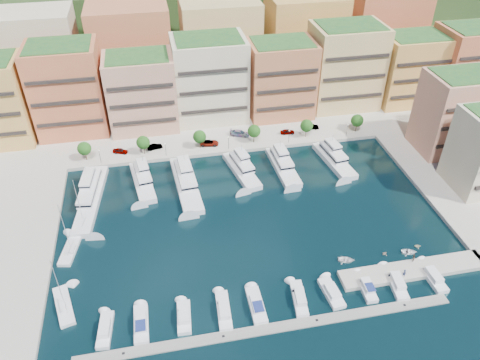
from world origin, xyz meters
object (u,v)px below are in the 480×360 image
Objects in this scene: tree_0 at (84,149)px; car_0 at (120,151)px; lamppost_3 at (289,134)px; cruiser_2 at (184,317)px; cruiser_3 at (224,311)px; sailboat_2 at (84,224)px; sailboat_0 at (64,306)px; lamppost_4 at (347,128)px; lamppost_0 at (99,154)px; cruiser_1 at (141,324)px; tree_2 at (200,137)px; yacht_3 at (241,168)px; tender_0 at (346,260)px; yacht_1 at (142,180)px; yacht_4 at (282,165)px; cruiser_0 at (105,330)px; tree_5 at (357,121)px; cruiser_5 at (299,299)px; yacht_0 at (91,195)px; tree_4 at (307,126)px; lamppost_2 at (229,141)px; car_1 at (155,147)px; cruiser_8 at (396,283)px; cruiser_7 at (366,288)px; lamppost_1 at (165,147)px; car_5 at (311,127)px; person_0 at (404,273)px; yacht_5 at (333,158)px; tender_1 at (385,253)px; cruiser_9 at (432,277)px; sailboat_1 at (71,249)px; tender_3 at (418,246)px; car_4 at (287,132)px; yacht_2 at (186,181)px; car_3 at (240,133)px; cruiser_4 at (256,306)px; person_1 at (413,258)px; tree_1 at (143,143)px; tender_2 at (409,252)px.

tree_0 reaches higher than car_0.
cruiser_2 is (-36.65, -55.78, -3.28)m from lamppost_3.
sailboat_2 reaches higher than cruiser_3.
cruiser_3 is at bearing -13.59° from sailboat_0.
lamppost_4 is (18.00, 0.00, 0.00)m from lamppost_3.
sailboat_0 reaches higher than lamppost_0.
car_0 reaches higher than cruiser_1.
tree_2 is 16.30m from yacht_3.
cruiser_1 is 2.38× the size of tender_0.
cruiser_2 is at bearing -82.03° from yacht_1.
yacht_4 is 64.61m from cruiser_0.
lamppost_4 reaches higher than cruiser_3.
cruiser_5 is (-35.86, -58.10, -4.20)m from tree_5.
yacht_0 is 58.86m from cruiser_5.
lamppost_0 is at bearing -177.80° from tree_4.
car_1 is (-20.96, 4.32, -2.11)m from lamppost_2.
yacht_3 is 1.97× the size of cruiser_8.
yacht_4 is 2.49× the size of cruiser_7.
sailboat_0 reaches higher than yacht_0.
yacht_0 is 2.08× the size of sailboat_0.
cruiser_8 is (42.80, -55.80, -3.28)m from lamppost_1.
car_5 is 61.16m from person_0.
yacht_5 is 13.70× the size of tender_1.
cruiser_8 is 8.12m from cruiser_9.
lamppost_3 is (36.00, 0.00, 0.00)m from lamppost_1.
sailboat_2 is (-75.14, -24.39, -3.50)m from lamppost_4.
sailboat_1 is (-30.53, 23.28, -0.24)m from cruiser_3.
tree_5 is 0.31× the size of yacht_3.
yacht_4 is 54.01m from sailboat_2.
lamppost_4 is 2.72× the size of tender_3.
yacht_3 is at bearing 58.07° from cruiser_1.
person_0 is (8.59, 1.05, 1.37)m from cruiser_7.
yacht_5 is 4.44× the size of car_4.
yacht_3 reaches higher than car_0.
yacht_2 is 4.22× the size of car_3.
cruiser_7 is (32.19, -42.52, -0.64)m from yacht_2.
cruiser_9 is (8.12, 0.01, 0.00)m from cruiser_8.
tender_0 is 55.84m from car_3.
yacht_4 is at bearing 44.08° from tender_3.
lamppost_2 is at bearing -16.04° from tree_2.
lamppost_3 is 55.50m from person_0.
tree_2 reaches higher than lamppost_4.
cruiser_3 is 60.95m from car_1.
tree_5 is 0.64× the size of cruiser_4.
lamppost_1 is 0.45× the size of cruiser_8.
tree_0 is 3.04× the size of person_1.
tree_1 is at bearing 56.63° from tender_0.
car_0 is at bearing 102.20° from car_5.
lamppost_0 is at bearing 68.74° from tender_2.
lamppost_2 is at bearing 38.08° from sailboat_1.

